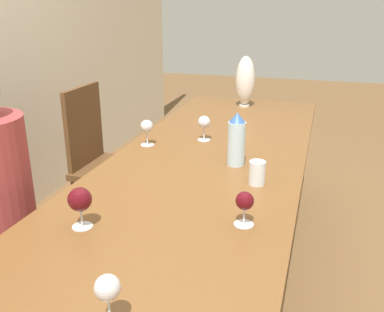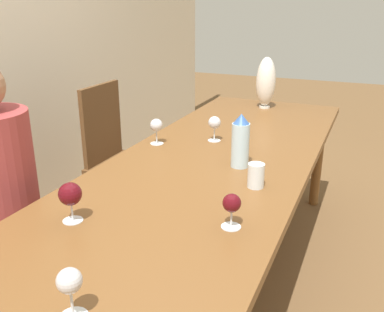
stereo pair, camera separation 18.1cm
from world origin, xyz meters
name	(u,v)px [view 1 (the left image)]	position (x,y,z in m)	size (l,w,h in m)	color
ground_plane	(198,304)	(0.00, 0.00, 0.00)	(14.00, 14.00, 0.00)	brown
dining_table	(198,182)	(0.00, 0.00, 0.68)	(3.04, 0.92, 0.74)	brown
water_bottle	(236,140)	(0.11, -0.15, 0.87)	(0.08, 0.08, 0.25)	silver
water_tumbler	(257,173)	(-0.09, -0.28, 0.80)	(0.07, 0.07, 0.10)	silver
vase	(245,81)	(1.29, 0.03, 0.93)	(0.14, 0.14, 0.36)	silver
wine_glass_1	(204,123)	(0.43, 0.09, 0.84)	(0.07, 0.07, 0.14)	silver
wine_glass_2	(245,202)	(-0.44, -0.29, 0.83)	(0.07, 0.07, 0.12)	silver
wine_glass_3	(147,127)	(0.26, 0.36, 0.84)	(0.07, 0.07, 0.14)	silver
wine_glass_4	(108,290)	(-1.01, -0.08, 0.84)	(0.07, 0.07, 0.14)	silver
wine_glass_5	(80,200)	(-0.62, 0.23, 0.84)	(0.08, 0.08, 0.14)	silver
wine_glass_6	(234,134)	(0.31, -0.10, 0.83)	(0.06, 0.06, 0.12)	silver
chair_far	(104,158)	(0.55, 0.79, 0.52)	(0.44, 0.44, 0.97)	brown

